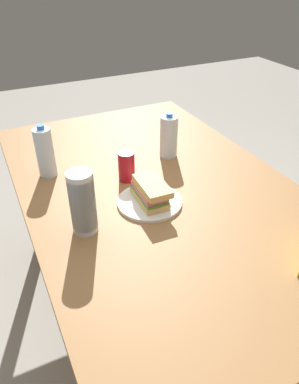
{
  "coord_description": "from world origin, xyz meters",
  "views": [
    {
      "loc": [
        1.07,
        -0.56,
        1.55
      ],
      "look_at": [
        0.09,
        -0.08,
        0.82
      ],
      "focal_mm": 33.99,
      "sensor_mm": 36.0,
      "label": 1
    }
  ],
  "objects_px": {
    "dining_table": "(158,204)",
    "plastic_cup_stack": "(83,203)",
    "sandwich": "(150,192)",
    "water_bottle_tall": "(45,152)",
    "soda_can_red": "(126,166)",
    "paper_plate": "(150,202)",
    "water_bottle_spare": "(169,136)"
  },
  "relations": [
    {
      "from": "plastic_cup_stack",
      "to": "water_bottle_tall",
      "type": "bearing_deg",
      "value": -175.77
    },
    {
      "from": "water_bottle_spare",
      "to": "plastic_cup_stack",
      "type": "bearing_deg",
      "value": -55.41
    },
    {
      "from": "soda_can_red",
      "to": "plastic_cup_stack",
      "type": "height_order",
      "value": "plastic_cup_stack"
    },
    {
      "from": "paper_plate",
      "to": "soda_can_red",
      "type": "bearing_deg",
      "value": -177.07
    },
    {
      "from": "soda_can_red",
      "to": "water_bottle_tall",
      "type": "distance_m",
      "value": 0.33
    },
    {
      "from": "paper_plate",
      "to": "sandwich",
      "type": "height_order",
      "value": "sandwich"
    },
    {
      "from": "soda_can_red",
      "to": "plastic_cup_stack",
      "type": "xyz_separation_m",
      "value": [
        0.23,
        -0.25,
        0.05
      ]
    },
    {
      "from": "paper_plate",
      "to": "plastic_cup_stack",
      "type": "height_order",
      "value": "plastic_cup_stack"
    },
    {
      "from": "sandwich",
      "to": "paper_plate",
      "type": "bearing_deg",
      "value": -155.81
    },
    {
      "from": "plastic_cup_stack",
      "to": "water_bottle_spare",
      "type": "relative_size",
      "value": 1.09
    },
    {
      "from": "paper_plate",
      "to": "water_bottle_spare",
      "type": "xyz_separation_m",
      "value": [
        -0.3,
        0.24,
        0.09
      ]
    },
    {
      "from": "water_bottle_tall",
      "to": "paper_plate",
      "type": "bearing_deg",
      "value": 38.13
    },
    {
      "from": "water_bottle_spare",
      "to": "water_bottle_tall",
      "type": "bearing_deg",
      "value": -97.25
    },
    {
      "from": "sandwich",
      "to": "soda_can_red",
      "type": "distance_m",
      "value": 0.19
    },
    {
      "from": "sandwich",
      "to": "water_bottle_tall",
      "type": "distance_m",
      "value": 0.47
    },
    {
      "from": "soda_can_red",
      "to": "plastic_cup_stack",
      "type": "bearing_deg",
      "value": -46.69
    },
    {
      "from": "dining_table",
      "to": "water_bottle_tall",
      "type": "bearing_deg",
      "value": -127.07
    },
    {
      "from": "dining_table",
      "to": "water_bottle_spare",
      "type": "relative_size",
      "value": 8.22
    },
    {
      "from": "plastic_cup_stack",
      "to": "sandwich",
      "type": "bearing_deg",
      "value": 98.59
    },
    {
      "from": "sandwich",
      "to": "water_bottle_spare",
      "type": "height_order",
      "value": "water_bottle_spare"
    },
    {
      "from": "dining_table",
      "to": "plastic_cup_stack",
      "type": "bearing_deg",
      "value": -68.63
    },
    {
      "from": "soda_can_red",
      "to": "water_bottle_spare",
      "type": "distance_m",
      "value": 0.27
    },
    {
      "from": "paper_plate",
      "to": "water_bottle_tall",
      "type": "height_order",
      "value": "water_bottle_tall"
    },
    {
      "from": "water_bottle_tall",
      "to": "plastic_cup_stack",
      "type": "relative_size",
      "value": 1.0
    },
    {
      "from": "soda_can_red",
      "to": "dining_table",
      "type": "bearing_deg",
      "value": 41.35
    },
    {
      "from": "paper_plate",
      "to": "sandwich",
      "type": "bearing_deg",
      "value": 24.19
    },
    {
      "from": "paper_plate",
      "to": "plastic_cup_stack",
      "type": "relative_size",
      "value": 1.08
    },
    {
      "from": "dining_table",
      "to": "soda_can_red",
      "type": "distance_m",
      "value": 0.2
    },
    {
      "from": "water_bottle_tall",
      "to": "water_bottle_spare",
      "type": "height_order",
      "value": "water_bottle_tall"
    },
    {
      "from": "water_bottle_tall",
      "to": "plastic_cup_stack",
      "type": "xyz_separation_m",
      "value": [
        0.41,
        0.03,
        0.01
      ]
    },
    {
      "from": "paper_plate",
      "to": "water_bottle_tall",
      "type": "bearing_deg",
      "value": -141.87
    },
    {
      "from": "paper_plate",
      "to": "water_bottle_tall",
      "type": "distance_m",
      "value": 0.48
    }
  ]
}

